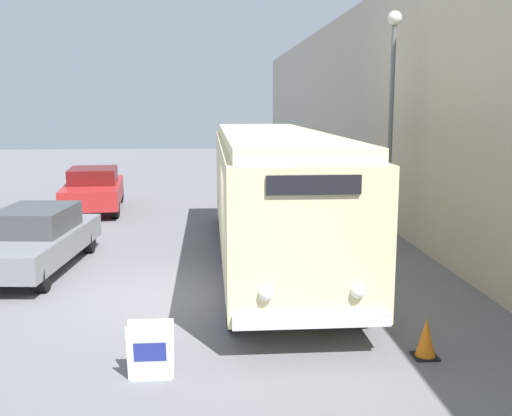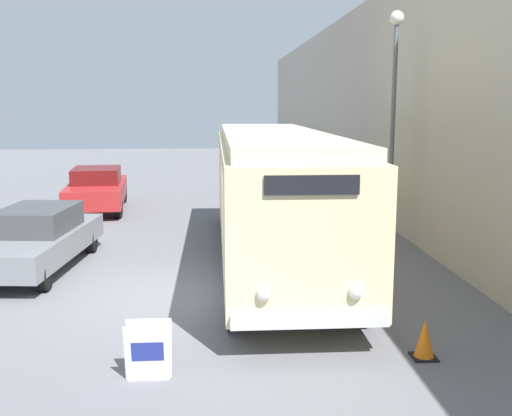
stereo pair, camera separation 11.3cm
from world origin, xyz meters
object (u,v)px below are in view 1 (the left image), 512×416
sign_board (151,352)px  streetlamp (392,95)px  vintage_bus (272,189)px  traffic_cone (426,338)px  parked_car_mid (94,189)px  parked_car_near (36,238)px

sign_board → streetlamp: (5.58, 7.61, 3.58)m
vintage_bus → traffic_cone: size_ratio=18.63×
vintage_bus → parked_car_mid: 9.36m
streetlamp → traffic_cone: 8.23m
streetlamp → parked_car_mid: 11.15m
parked_car_near → traffic_cone: size_ratio=7.78×
streetlamp → traffic_cone: size_ratio=9.88×
traffic_cone → streetlamp: bearing=77.9°
sign_board → parked_car_near: parked_car_near is taller
streetlamp → parked_car_mid: (-8.86, 5.97, -3.20)m
sign_board → traffic_cone: sign_board is taller
vintage_bus → parked_car_mid: bearing=126.9°
vintage_bus → parked_car_mid: size_ratio=2.36×
parked_car_near → vintage_bus: bearing=8.4°
vintage_bus → traffic_cone: (1.72, -5.72, -1.47)m
streetlamp → parked_car_near: streetlamp is taller
sign_board → traffic_cone: size_ratio=1.33×
vintage_bus → sign_board: 6.69m
parked_car_near → parked_car_mid: size_ratio=0.98×
vintage_bus → streetlamp: bearing=24.4°
streetlamp → traffic_cone: streetlamp is taller
parked_car_near → parked_car_mid: 7.75m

